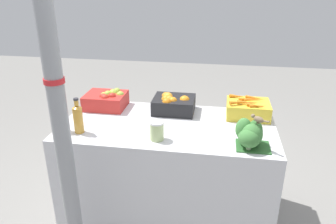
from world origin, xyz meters
TOP-DOWN VIEW (x-y plane):
  - ground_plane at (0.00, 0.00)m, footprint 10.00×10.00m
  - market_table at (0.00, 0.00)m, footprint 1.61×0.82m
  - support_pole at (-0.53, -0.63)m, footprint 0.12×0.12m
  - apple_crate at (-0.57, 0.25)m, footprint 0.33×0.28m
  - orange_crate at (0.00, 0.25)m, footprint 0.33×0.28m
  - carrot_crate at (0.60, 0.25)m, footprint 0.33×0.28m
  - broccoli_pile at (0.58, -0.26)m, footprint 0.23×0.21m
  - juice_bottle_cloudy at (-0.73, -0.24)m, footprint 0.06×0.06m
  - juice_bottle_amber at (-0.61, -0.24)m, footprint 0.07×0.07m
  - pickle_jar at (-0.04, -0.26)m, footprint 0.10×0.10m
  - sparrow_bird at (0.62, -0.27)m, footprint 0.12×0.09m

SIDE VIEW (x-z plane):
  - ground_plane at x=0.00m, z-range 0.00..0.00m
  - market_table at x=0.00m, z-range 0.00..0.83m
  - carrot_crate at x=0.60m, z-range 0.82..0.98m
  - pickle_jar at x=-0.04m, z-range 0.83..0.97m
  - apple_crate at x=-0.57m, z-range 0.83..0.98m
  - orange_crate at x=0.00m, z-range 0.83..0.98m
  - broccoli_pile at x=0.58m, z-range 0.83..1.01m
  - juice_bottle_cloudy at x=-0.73m, z-range 0.81..1.05m
  - juice_bottle_amber at x=-0.61m, z-range 0.81..1.07m
  - sparrow_bird at x=0.62m, z-range 1.02..1.07m
  - support_pole at x=-0.53m, z-range 0.00..2.66m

